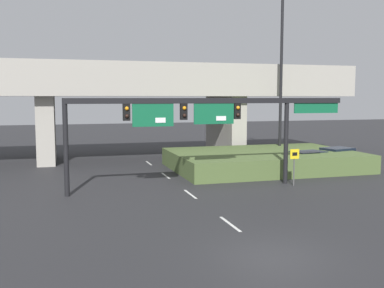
# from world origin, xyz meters

# --- Properties ---
(ground_plane) EXTENTS (160.00, 160.00, 0.00)m
(ground_plane) POSITION_xyz_m (0.00, 0.00, 0.00)
(ground_plane) COLOR #262628
(lane_markings) EXTENTS (0.14, 21.07, 0.01)m
(lane_markings) POSITION_xyz_m (0.00, 13.33, 0.00)
(lane_markings) COLOR silver
(lane_markings) RESTS_ON ground
(signal_gantry) EXTENTS (17.18, 0.44, 5.39)m
(signal_gantry) POSITION_xyz_m (1.23, 11.59, 4.44)
(signal_gantry) COLOR black
(signal_gantry) RESTS_ON ground
(speed_limit_sign) EXTENTS (0.60, 0.11, 2.33)m
(speed_limit_sign) POSITION_xyz_m (6.80, 10.75, 1.52)
(speed_limit_sign) COLOR #4C4C4C
(speed_limit_sign) RESTS_ON ground
(highway_light_pole_near) EXTENTS (0.70, 0.36, 18.07)m
(highway_light_pole_near) POSITION_xyz_m (10.94, 20.70, 9.42)
(highway_light_pole_near) COLOR black
(highway_light_pole_near) RESTS_ON ground
(overpass_bridge) EXTENTS (38.13, 9.18, 8.28)m
(overpass_bridge) POSITION_xyz_m (0.00, 26.41, 5.94)
(overpass_bridge) COLOR #A39E93
(overpass_bridge) RESTS_ON ground
(grass_embankment) EXTENTS (13.77, 9.30, 1.32)m
(grass_embankment) POSITION_xyz_m (7.87, 17.38, 0.66)
(grass_embankment) COLOR #4C6033
(grass_embankment) RESTS_ON ground
(parked_sedan_near_right) EXTENTS (4.97, 2.67, 1.38)m
(parked_sedan_near_right) POSITION_xyz_m (11.09, 16.14, 0.64)
(parked_sedan_near_right) COLOR gray
(parked_sedan_near_right) RESTS_ON ground
(parked_sedan_mid_right) EXTENTS (4.63, 2.83, 1.50)m
(parked_sedan_mid_right) POSITION_xyz_m (13.97, 16.69, 0.69)
(parked_sedan_mid_right) COLOR silver
(parked_sedan_mid_right) RESTS_ON ground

